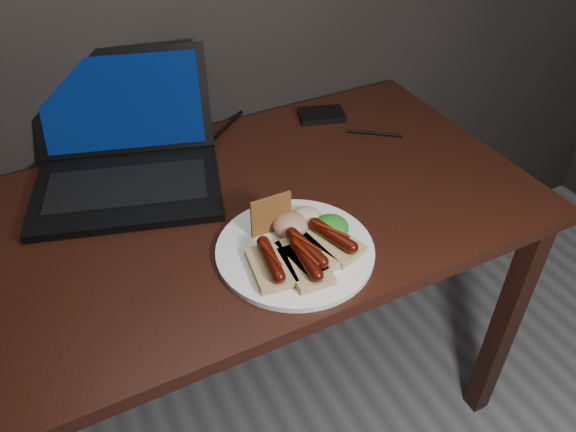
% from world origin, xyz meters
% --- Properties ---
extents(desk, '(1.40, 0.70, 0.75)m').
position_xyz_m(desk, '(0.00, 1.38, 0.66)').
color(desk, '#35150D').
rests_on(desk, ground).
extents(laptop, '(0.49, 0.46, 0.25)m').
position_xyz_m(laptop, '(-0.12, 1.59, 0.80)').
color(laptop, black).
rests_on(laptop, desk).
extents(hard_drive, '(0.14, 0.11, 0.02)m').
position_xyz_m(hard_drive, '(0.40, 1.63, 0.76)').
color(hard_drive, black).
rests_on(hard_drive, desk).
extents(desk_cables, '(1.07, 0.37, 0.01)m').
position_xyz_m(desk_cables, '(-0.01, 1.54, 0.75)').
color(desk_cables, black).
rests_on(desk_cables, desk).
extents(plate, '(0.38, 0.38, 0.01)m').
position_xyz_m(plate, '(0.10, 1.20, 0.76)').
color(plate, white).
rests_on(plate, desk).
extents(bread_sausage_left, '(0.09, 0.12, 0.04)m').
position_xyz_m(bread_sausage_left, '(0.03, 1.17, 0.78)').
color(bread_sausage_left, tan).
rests_on(bread_sausage_left, plate).
extents(bread_sausage_center, '(0.09, 0.12, 0.04)m').
position_xyz_m(bread_sausage_center, '(0.10, 1.16, 0.78)').
color(bread_sausage_center, tan).
rests_on(bread_sausage_center, plate).
extents(bread_sausage_right, '(0.10, 0.13, 0.04)m').
position_xyz_m(bread_sausage_right, '(0.16, 1.17, 0.78)').
color(bread_sausage_right, tan).
rests_on(bread_sausage_right, plate).
extents(bread_sausage_extra, '(0.08, 0.12, 0.04)m').
position_xyz_m(bread_sausage_extra, '(0.09, 1.14, 0.78)').
color(bread_sausage_extra, tan).
rests_on(bread_sausage_extra, plate).
extents(crispbread, '(0.09, 0.01, 0.08)m').
position_xyz_m(crispbread, '(0.08, 1.26, 0.80)').
color(crispbread, '#A5622D').
rests_on(crispbread, plate).
extents(salad_greens, '(0.07, 0.07, 0.04)m').
position_xyz_m(salad_greens, '(0.18, 1.20, 0.78)').
color(salad_greens, '#145D12').
rests_on(salad_greens, plate).
extents(salsa_mound, '(0.07, 0.07, 0.04)m').
position_xyz_m(salsa_mound, '(0.11, 1.24, 0.78)').
color(salsa_mound, maroon).
rests_on(salsa_mound, plate).
extents(coleslaw_mound, '(0.06, 0.06, 0.04)m').
position_xyz_m(coleslaw_mound, '(0.15, 1.25, 0.78)').
color(coleslaw_mound, beige).
rests_on(coleslaw_mound, plate).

